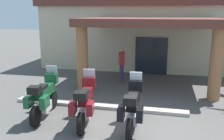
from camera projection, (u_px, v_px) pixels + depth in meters
ground_plane at (131, 128)px, 7.81m from camera, size 80.00×80.00×0.00m
motel_building at (155, 32)px, 17.40m from camera, size 14.36×11.78×4.28m
motorcycle_green at (44, 97)px, 8.49m from camera, size 0.76×2.21×1.61m
motorcycle_maroon at (85, 103)px, 7.97m from camera, size 0.83×2.21×1.61m
motorcycle_black at (133, 108)px, 7.55m from camera, size 0.72×2.21×1.61m
pedestrian at (122, 62)px, 12.86m from camera, size 0.32×0.52×1.77m
curb_strip at (98, 106)px, 9.47m from camera, size 6.58×0.36×0.12m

